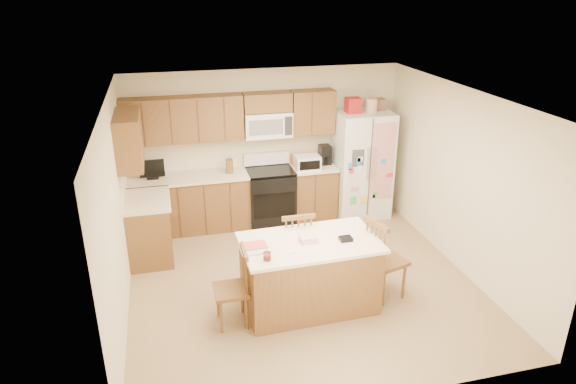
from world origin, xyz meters
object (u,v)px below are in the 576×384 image
object	(u,v)px
refrigerator	(361,163)
island	(309,273)
stove	(270,195)
windsor_chair_right	(384,260)
windsor_chair_back	(295,249)
windsor_chair_left	(233,289)

from	to	relation	value
refrigerator	island	size ratio (longest dim) A/B	1.21
stove	windsor_chair_right	xyz separation A→B (m)	(0.92, -2.53, 0.04)
stove	windsor_chair_back	xyz separation A→B (m)	(-0.08, -1.94, 0.03)
stove	refrigerator	size ratio (longest dim) A/B	0.55
stove	island	bearing A→B (deg)	-91.21
refrigerator	windsor_chair_left	bearing A→B (deg)	-135.13
stove	windsor_chair_left	xyz separation A→B (m)	(-1.01, -2.63, -0.02)
island	windsor_chair_right	xyz separation A→B (m)	(0.97, -0.02, 0.06)
refrigerator	windsor_chair_right	distance (m)	2.58
windsor_chair_left	island	bearing A→B (deg)	7.07
stove	windsor_chair_back	bearing A→B (deg)	-92.33
refrigerator	windsor_chair_back	size ratio (longest dim) A/B	1.93
stove	refrigerator	xyz separation A→B (m)	(1.57, -0.06, 0.45)
refrigerator	windsor_chair_left	world-z (taller)	refrigerator
refrigerator	island	xyz separation A→B (m)	(-1.62, -2.45, -0.47)
stove	windsor_chair_left	world-z (taller)	stove
windsor_chair_left	windsor_chair_back	world-z (taller)	windsor_chair_back
island	windsor_chair_right	world-z (taller)	windsor_chair_right
windsor_chair_left	windsor_chair_back	bearing A→B (deg)	36.54
windsor_chair_left	windsor_chair_back	distance (m)	1.15
windsor_chair_back	refrigerator	bearing A→B (deg)	48.71
island	windsor_chair_left	distance (m)	0.96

